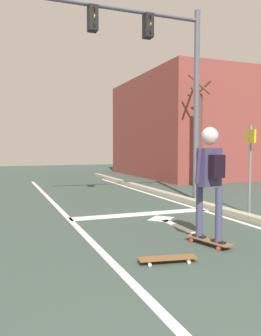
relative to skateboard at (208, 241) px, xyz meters
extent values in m
cube|color=white|center=(-1.70, 1.44, -0.07)|extent=(0.12, 20.00, 0.01)
cube|color=white|center=(1.58, 1.44, -0.07)|extent=(0.12, 20.00, 0.01)
cube|color=white|center=(0.02, 2.75, -0.07)|extent=(3.43, 0.40, 0.01)
cube|color=white|center=(0.19, 1.25, -0.07)|extent=(0.16, 1.40, 0.01)
cube|color=white|center=(0.19, 2.10, -0.07)|extent=(0.71, 0.71, 0.01)
cube|color=#A3A48F|center=(1.83, 1.44, 0.00)|extent=(0.24, 24.00, 0.14)
cube|color=brown|center=(0.00, 0.00, 0.01)|extent=(0.40, 0.86, 0.02)
cube|color=#B2B2B7|center=(-0.07, 0.28, -0.01)|extent=(0.17, 0.09, 0.01)
cylinder|color=#D2462A|center=(-0.16, 0.25, -0.04)|extent=(0.04, 0.07, 0.06)
cylinder|color=#D2462A|center=(0.02, 0.30, -0.04)|extent=(0.04, 0.07, 0.06)
cube|color=#B2B2B7|center=(0.07, -0.28, -0.01)|extent=(0.17, 0.09, 0.01)
cylinder|color=#D2462A|center=(-0.02, -0.30, -0.04)|extent=(0.04, 0.07, 0.06)
cylinder|color=#D2462A|center=(0.16, -0.25, -0.04)|extent=(0.04, 0.07, 0.06)
cylinder|color=#3F4164|center=(-0.05, 0.20, 0.45)|extent=(0.11, 0.11, 0.86)
cube|color=black|center=(-0.05, 0.20, 0.03)|extent=(0.15, 0.25, 0.03)
cylinder|color=#3F4164|center=(0.05, -0.20, 0.45)|extent=(0.11, 0.11, 0.86)
cube|color=black|center=(0.05, -0.20, 0.03)|extent=(0.15, 0.25, 0.03)
cube|color=#3A3456|center=(0.00, 0.00, 1.18)|extent=(0.43, 0.27, 0.60)
cylinder|color=#3A3456|center=(-0.21, -0.02, 1.21)|extent=(0.07, 0.14, 0.55)
cylinder|color=#3A3456|center=(0.20, 0.08, 1.21)|extent=(0.07, 0.12, 0.55)
sphere|color=beige|center=(0.00, 0.00, 1.65)|extent=(0.24, 0.24, 0.24)
sphere|color=silver|center=(0.00, 0.00, 1.68)|extent=(0.27, 0.27, 0.27)
cube|color=black|center=(0.03, -0.14, 1.20)|extent=(0.29, 0.20, 0.36)
cube|color=brown|center=(-1.00, -0.53, 0.00)|extent=(0.82, 0.32, 0.02)
cube|color=#B2B2B7|center=(-1.27, -0.48, -0.02)|extent=(0.08, 0.16, 0.01)
cylinder|color=silver|center=(-1.28, -0.57, -0.05)|extent=(0.05, 0.04, 0.05)
cylinder|color=silver|center=(-1.25, -0.39, -0.05)|extent=(0.05, 0.04, 0.05)
cube|color=#B2B2B7|center=(-0.73, -0.57, -0.02)|extent=(0.08, 0.16, 0.01)
cylinder|color=silver|center=(-0.75, -0.66, -0.05)|extent=(0.05, 0.04, 0.05)
cylinder|color=silver|center=(-0.72, -0.48, -0.05)|extent=(0.05, 0.04, 0.05)
cylinder|color=#565764|center=(2.37, 4.25, 2.69)|extent=(0.16, 0.16, 5.53)
cylinder|color=#565764|center=(0.02, 4.25, 5.16)|extent=(4.69, 0.12, 0.12)
cube|color=black|center=(0.80, 4.25, 4.81)|extent=(0.24, 0.28, 0.64)
cylinder|color=#3A0605|center=(0.80, 4.10, 5.01)|extent=(0.02, 0.10, 0.10)
cylinder|color=yellow|center=(0.80, 4.10, 4.81)|extent=(0.02, 0.10, 0.10)
cylinder|color=black|center=(0.80, 4.10, 4.61)|extent=(0.02, 0.10, 0.10)
cube|color=black|center=(-0.76, 4.25, 4.81)|extent=(0.24, 0.28, 0.64)
cylinder|color=#3A0605|center=(-0.76, 4.10, 5.01)|extent=(0.02, 0.10, 0.10)
cylinder|color=yellow|center=(-0.76, 4.10, 4.81)|extent=(0.02, 0.10, 0.10)
cylinder|color=black|center=(-0.76, 4.10, 4.61)|extent=(0.02, 0.10, 0.10)
cylinder|color=slate|center=(2.35, 1.85, 0.96)|extent=(0.06, 0.06, 2.07)
cube|color=yellow|center=(2.35, 1.85, 1.75)|extent=(0.14, 0.44, 0.30)
cylinder|color=brown|center=(4.18, 6.97, 1.73)|extent=(0.24, 0.24, 3.61)
cylinder|color=brown|center=(4.43, 7.14, 3.79)|extent=(0.47, 0.63, 0.60)
cylinder|color=brown|center=(4.01, 7.21, 3.86)|extent=(0.68, 0.52, 0.84)
cylinder|color=brown|center=(4.01, 6.72, 3.87)|extent=(0.74, 0.55, 0.81)
cube|color=brown|center=(8.33, 12.11, 2.55)|extent=(9.20, 8.58, 5.24)
camera|label=1|loc=(-3.11, -4.64, 1.50)|focal=36.94mm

